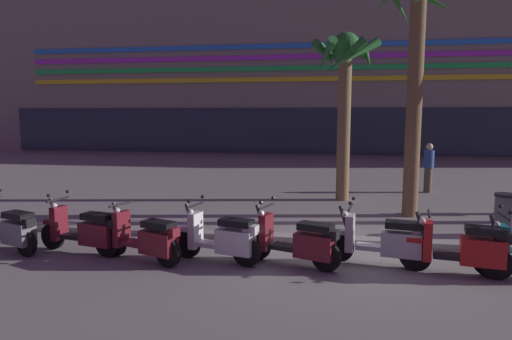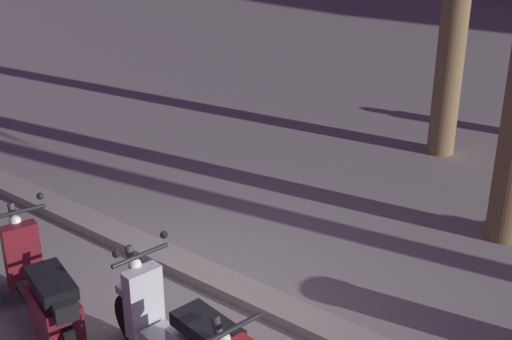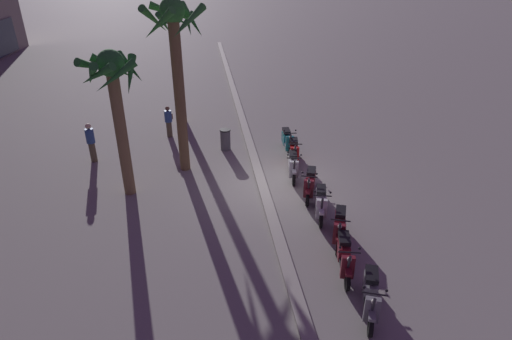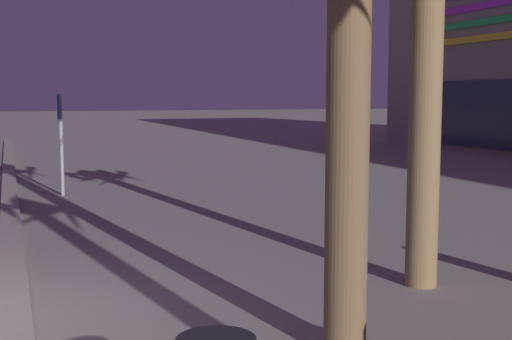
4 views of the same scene
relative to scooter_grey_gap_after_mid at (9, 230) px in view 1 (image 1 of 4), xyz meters
The scene contains 14 objects.
ground_plane 6.53m from the scooter_grey_gap_after_mid, 11.07° to the left, with size 200.00×200.00×0.00m, color gray.
curb_strip 6.62m from the scooter_grey_gap_after_mid, 14.79° to the left, with size 60.00×0.36×0.12m, color gray.
mall_facade_backdrop 29.30m from the scooter_grey_gap_after_mid, 69.44° to the left, with size 54.99×13.30×12.84m.
scooter_grey_gap_after_mid is the anchor object (origin of this frame).
scooter_maroon_tail_end 1.52m from the scooter_grey_gap_after_mid, ahead, with size 1.84×0.70×1.17m.
scooter_maroon_far_back 2.88m from the scooter_grey_gap_after_mid, ahead, with size 1.74×0.84×1.04m.
scooter_white_second_in_line 4.25m from the scooter_grey_gap_after_mid, ahead, with size 1.71×0.72×1.17m.
scooter_maroon_lead_nearest 5.62m from the scooter_grey_gap_after_mid, ahead, with size 1.79×0.84×1.17m.
scooter_silver_mid_rear 7.13m from the scooter_grey_gap_after_mid, ahead, with size 1.80×0.64×1.17m.
scooter_red_last_in_row 8.39m from the scooter_grey_gap_after_mid, ahead, with size 1.76×0.64×1.04m.
palm_tree_mid_walkway 9.81m from the scooter_grey_gap_after_mid, 44.92° to the left, with size 2.12×2.16×5.11m.
palm_tree_far_corner 10.35m from the scooter_grey_gap_after_mid, 28.83° to the left, with size 2.30×2.34×6.48m.
pedestrian_strolling_near_curb 12.62m from the scooter_grey_gap_after_mid, 41.47° to the left, with size 0.34×0.34×1.68m.
litter_bin 10.35m from the scooter_grey_gap_after_mid, 15.72° to the left, with size 0.48×0.48×0.95m.
Camera 1 is at (-0.25, -8.98, 2.71)m, focal length 31.91 mm.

